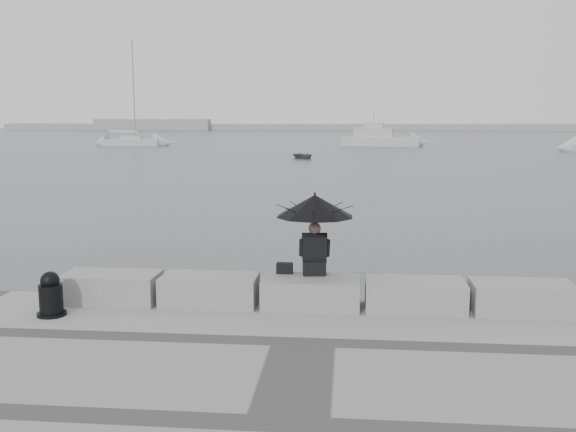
# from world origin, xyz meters

# --- Properties ---
(ground) EXTENTS (360.00, 360.00, 0.00)m
(ground) POSITION_xyz_m (0.00, 0.00, 0.00)
(ground) COLOR #47494C
(ground) RESTS_ON ground
(stone_block_far_left) EXTENTS (1.60, 0.80, 0.50)m
(stone_block_far_left) POSITION_xyz_m (-3.40, -0.45, 0.75)
(stone_block_far_left) COLOR gray
(stone_block_far_left) RESTS_ON promenade
(stone_block_left) EXTENTS (1.60, 0.80, 0.50)m
(stone_block_left) POSITION_xyz_m (-1.70, -0.45, 0.75)
(stone_block_left) COLOR gray
(stone_block_left) RESTS_ON promenade
(stone_block_centre) EXTENTS (1.60, 0.80, 0.50)m
(stone_block_centre) POSITION_xyz_m (0.00, -0.45, 0.75)
(stone_block_centre) COLOR gray
(stone_block_centre) RESTS_ON promenade
(stone_block_right) EXTENTS (1.60, 0.80, 0.50)m
(stone_block_right) POSITION_xyz_m (1.70, -0.45, 0.75)
(stone_block_right) COLOR gray
(stone_block_right) RESTS_ON promenade
(stone_block_far_right) EXTENTS (1.60, 0.80, 0.50)m
(stone_block_far_right) POSITION_xyz_m (3.40, -0.45, 0.75)
(stone_block_far_right) COLOR gray
(stone_block_far_right) RESTS_ON promenade
(seated_person) EXTENTS (1.31, 1.31, 1.39)m
(seated_person) POSITION_xyz_m (0.04, -0.18, 2.03)
(seated_person) COLOR black
(seated_person) RESTS_ON stone_block_centre
(bag) EXTENTS (0.27, 0.16, 0.18)m
(bag) POSITION_xyz_m (-0.46, -0.17, 1.09)
(bag) COLOR black
(bag) RESTS_ON stone_block_centre
(mooring_bollard) EXTENTS (0.46, 0.46, 0.72)m
(mooring_bollard) POSITION_xyz_m (-4.07, -1.30, 0.81)
(mooring_bollard) COLOR black
(mooring_bollard) RESTS_ON promenade
(distant_landmass) EXTENTS (180.00, 8.00, 2.80)m
(distant_landmass) POSITION_xyz_m (-8.14, 154.51, 0.90)
(distant_landmass) COLOR #9B9EA0
(distant_landmass) RESTS_ON ground
(sailboat_left) EXTENTS (7.07, 2.46, 12.90)m
(sailboat_left) POSITION_xyz_m (-26.04, 66.53, 0.53)
(sailboat_left) COLOR #B8B8BA
(sailboat_left) RESTS_ON ground
(motor_cruiser) EXTENTS (9.56, 4.20, 4.50)m
(motor_cruiser) POSITION_xyz_m (4.49, 68.72, 0.89)
(motor_cruiser) COLOR #B8B8BA
(motor_cruiser) RESTS_ON ground
(dinghy) EXTENTS (3.13, 2.54, 0.49)m
(dinghy) POSITION_xyz_m (-3.32, 44.78, 0.25)
(dinghy) COLOR slate
(dinghy) RESTS_ON ground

